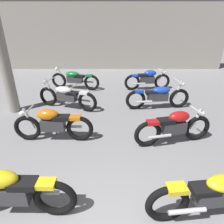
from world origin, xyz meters
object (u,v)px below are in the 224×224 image
motorcycle_right_row_0 (218,194)px  motorcycle_right_row_2 (158,96)px  support_pillar (4,62)px  motorcycle_left_row_0 (10,192)px  motorcycle_left_row_3 (75,79)px  motorcycle_right_row_3 (148,79)px  motorcycle_right_row_1 (174,126)px  motorcycle_left_row_1 (53,124)px  motorcycle_left_row_2 (67,96)px

motorcycle_right_row_0 → motorcycle_right_row_2: bearing=90.3°
support_pillar → motorcycle_left_row_0: size_ratio=1.62×
support_pillar → motorcycle_right_row_0: size_ratio=1.48×
motorcycle_left_row_3 → motorcycle_right_row_3: motorcycle_left_row_3 is taller
motorcycle_left_row_3 → motorcycle_right_row_0: bearing=-62.6°
motorcycle_left_row_3 → motorcycle_right_row_0: same height
motorcycle_right_row_1 → motorcycle_right_row_3: bearing=89.6°
motorcycle_left_row_3 → motorcycle_left_row_0: bearing=-89.2°
motorcycle_left_row_1 → motorcycle_right_row_2: size_ratio=0.91×
motorcycle_left_row_1 → motorcycle_right_row_2: bearing=32.9°
motorcycle_left_row_2 → motorcycle_right_row_1: (3.01, -2.08, 0.01)m
motorcycle_left_row_1 → motorcycle_left_row_3: 4.00m
motorcycle_right_row_1 → motorcycle_left_row_1: bearing=177.5°
motorcycle_left_row_3 → motorcycle_left_row_2: bearing=-87.7°
motorcycle_left_row_2 → motorcycle_right_row_1: 3.66m
motorcycle_right_row_0 → motorcycle_right_row_1: motorcycle_right_row_0 is taller
support_pillar → motorcycle_left_row_1: 2.74m
motorcycle_left_row_0 → motorcycle_right_row_0: size_ratio=0.91×
motorcycle_right_row_0 → motorcycle_right_row_1: (-0.08, 1.99, 0.01)m
motorcycle_left_row_1 → motorcycle_left_row_2: 1.95m
motorcycle_left_row_0 → motorcycle_right_row_2: bearing=52.8°
support_pillar → motorcycle_left_row_0: 4.35m
support_pillar → motorcycle_right_row_0: bearing=-38.7°
motorcycle_left_row_2 → motorcycle_right_row_1: bearing=-34.6°
support_pillar → motorcycle_left_row_1: size_ratio=1.62×
motorcycle_right_row_0 → motorcycle_right_row_3: (-0.05, 6.03, 0.01)m
motorcycle_left_row_2 → motorcycle_left_row_3: size_ratio=0.97×
motorcycle_left_row_0 → motorcycle_left_row_1: bearing=88.2°
motorcycle_right_row_1 → support_pillar: bearing=158.5°
motorcycle_left_row_1 → motorcycle_right_row_1: 2.94m
support_pillar → motorcycle_left_row_2: bearing=7.1°
motorcycle_left_row_0 → motorcycle_right_row_1: (3.01, 1.96, 0.00)m
support_pillar → motorcycle_left_row_1: support_pillar is taller
motorcycle_left_row_1 → motorcycle_right_row_2: (3.00, 1.94, -0.01)m
motorcycle_left_row_1 → motorcycle_left_row_2: bearing=92.0°
motorcycle_left_row_0 → motorcycle_right_row_2: motorcycle_right_row_2 is taller
motorcycle_left_row_3 → motorcycle_right_row_1: size_ratio=1.10×
support_pillar → motorcycle_right_row_1: size_ratio=1.64×
support_pillar → motorcycle_right_row_2: 4.93m
motorcycle_right_row_0 → motorcycle_right_row_2: (-0.02, 4.06, 0.00)m
motorcycle_left_row_3 → support_pillar: bearing=-125.9°
motorcycle_left_row_3 → motorcycle_left_row_1: bearing=-87.9°
support_pillar → motorcycle_right_row_3: bearing=24.5°
support_pillar → motorcycle_right_row_1: (4.73, -1.86, -1.14)m
motorcycle_left_row_0 → motorcycle_left_row_2: motorcycle_left_row_2 is taller
motorcycle_left_row_3 → motorcycle_right_row_1: (3.09, -4.13, 0.01)m
motorcycle_left_row_0 → motorcycle_left_row_3: bearing=90.8°
motorcycle_left_row_3 → motorcycle_right_row_2: (3.15, -2.05, 0.00)m
support_pillar → motorcycle_left_row_3: 3.02m
motorcycle_left_row_0 → support_pillar: bearing=114.3°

